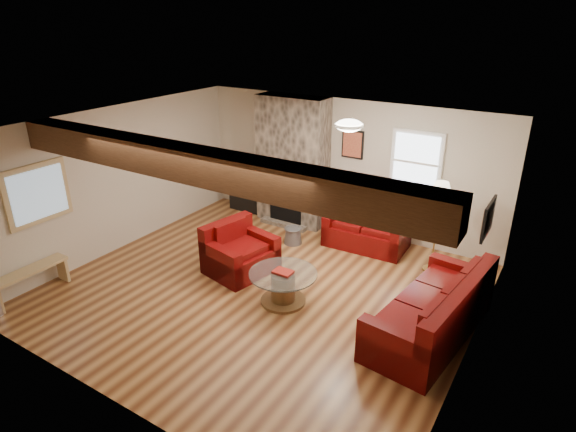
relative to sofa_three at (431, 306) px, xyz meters
name	(u,v)px	position (x,y,z in m)	size (l,w,h in m)	color
room	(261,214)	(-2.48, -0.27, 0.83)	(8.00, 8.00, 8.00)	#5C3118
oak_beam	(196,165)	(-2.48, -1.52, 1.89)	(6.00, 0.36, 0.38)	#351F10
chimney_breast	(292,163)	(-3.48, 2.23, 0.80)	(1.40, 0.67, 2.50)	#342F28
back_window	(416,162)	(-1.13, 2.44, 1.13)	(0.90, 0.08, 1.10)	white
hatch_window	(37,194)	(-5.44, -1.77, 1.03)	(0.08, 1.00, 0.90)	tan
ceiling_dome	(349,127)	(-1.58, 0.63, 2.02)	(0.40, 0.40, 0.18)	#EFE4CB
artwork_back	(352,144)	(-2.33, 2.44, 1.28)	(0.42, 0.06, 0.52)	black
artwork_right	(488,219)	(0.48, 0.03, 1.33)	(0.06, 0.55, 0.42)	black
sofa_three	(431,306)	(0.00, 0.00, 0.00)	(2.20, 0.92, 0.85)	#460506
loveseat	(367,227)	(-1.74, 1.96, -0.05)	(1.43, 0.82, 0.76)	#460506
armchair_red	(240,249)	(-3.10, 0.01, -0.02)	(1.00, 0.87, 0.81)	#460506
coffee_table	(283,287)	(-2.03, -0.39, -0.18)	(0.99, 0.99, 0.52)	#4B2D18
tv_cabinet	(252,200)	(-4.51, 2.26, -0.19)	(0.93, 0.37, 0.46)	black
television	(251,179)	(-4.51, 2.26, 0.27)	(0.81, 0.11, 0.47)	black
floor_lamp	(441,196)	(-0.47, 1.70, 0.88)	(0.39, 0.39, 1.53)	tan
pine_bench	(31,282)	(-5.31, -2.22, -0.21)	(0.26, 1.13, 0.43)	tan
coal_bucket	(293,235)	(-2.92, 1.35, -0.27)	(0.33, 0.33, 0.31)	slate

